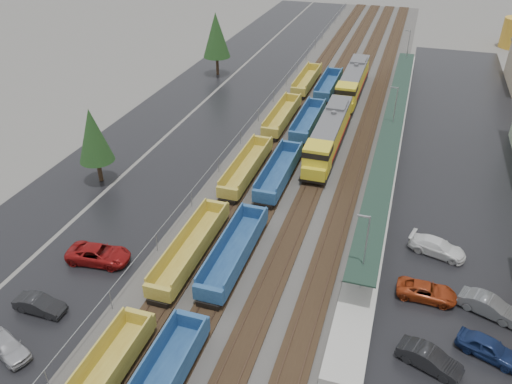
% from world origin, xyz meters
% --- Properties ---
extents(ballast_strip, '(20.00, 160.00, 0.08)m').
position_xyz_m(ballast_strip, '(0.00, 60.00, 0.04)').
color(ballast_strip, '#302D2B').
rests_on(ballast_strip, ground).
extents(trackbed, '(14.60, 160.00, 0.22)m').
position_xyz_m(trackbed, '(-0.00, 60.00, 0.16)').
color(trackbed, black).
rests_on(trackbed, ground).
extents(west_parking_lot, '(10.00, 160.00, 0.02)m').
position_xyz_m(west_parking_lot, '(-15.00, 60.00, 0.01)').
color(west_parking_lot, black).
rests_on(west_parking_lot, ground).
extents(west_road, '(9.00, 160.00, 0.02)m').
position_xyz_m(west_road, '(-25.00, 60.00, 0.01)').
color(west_road, black).
rests_on(west_road, ground).
extents(east_commuter_lot, '(16.00, 100.00, 0.02)m').
position_xyz_m(east_commuter_lot, '(19.00, 50.00, 0.01)').
color(east_commuter_lot, black).
rests_on(east_commuter_lot, ground).
extents(station_platform, '(3.00, 80.00, 8.00)m').
position_xyz_m(station_platform, '(9.50, 50.01, 0.73)').
color(station_platform, '#9E9B93').
rests_on(station_platform, ground).
extents(chainlink_fence, '(0.08, 160.04, 2.02)m').
position_xyz_m(chainlink_fence, '(-9.50, 58.44, 1.61)').
color(chainlink_fence, gray).
rests_on(chainlink_fence, ground).
extents(tree_west_near, '(3.96, 3.96, 9.00)m').
position_xyz_m(tree_west_near, '(-22.00, 30.00, 5.82)').
color(tree_west_near, '#332316').
rests_on(tree_west_near, ground).
extents(tree_west_far, '(4.84, 4.84, 11.00)m').
position_xyz_m(tree_west_far, '(-23.00, 70.00, 7.12)').
color(tree_west_far, '#332316').
rests_on(tree_west_far, ground).
extents(locomotive_lead, '(3.06, 20.13, 4.56)m').
position_xyz_m(locomotive_lead, '(2.00, 45.08, 2.43)').
color(locomotive_lead, black).
rests_on(locomotive_lead, ground).
extents(locomotive_trail, '(3.06, 20.13, 4.56)m').
position_xyz_m(locomotive_trail, '(2.00, 66.08, 2.43)').
color(locomotive_trail, black).
rests_on(locomotive_trail, ground).
extents(well_string_yellow, '(2.48, 94.60, 2.20)m').
position_xyz_m(well_string_yellow, '(-6.00, 28.19, 1.12)').
color(well_string_yellow, '#A48B2D').
rests_on(well_string_yellow, ground).
extents(well_string_blue, '(2.65, 90.20, 2.35)m').
position_xyz_m(well_string_blue, '(-2.00, 28.42, 1.16)').
color(well_string_blue, navy).
rests_on(well_string_blue, ground).
extents(parked_car_west_a, '(3.15, 4.67, 1.48)m').
position_xyz_m(parked_car_west_a, '(-14.40, 5.75, 0.74)').
color(parked_car_west_a, '#A4A4A9').
rests_on(parked_car_west_a, ground).
extents(parked_car_west_b, '(1.52, 4.31, 1.42)m').
position_xyz_m(parked_car_west_b, '(-14.95, 10.09, 0.71)').
color(parked_car_west_b, black).
rests_on(parked_car_west_b, ground).
extents(parked_car_west_c, '(3.33, 6.08, 1.62)m').
position_xyz_m(parked_car_west_c, '(-13.92, 17.05, 0.81)').
color(parked_car_west_c, maroon).
rests_on(parked_car_west_c, ground).
extents(parked_car_east_a, '(3.12, 4.91, 1.53)m').
position_xyz_m(parked_car_east_a, '(15.26, 13.96, 0.76)').
color(parked_car_east_a, black).
rests_on(parked_car_east_a, ground).
extents(parked_car_east_b, '(2.37, 4.97, 1.37)m').
position_xyz_m(parked_car_east_b, '(14.89, 21.24, 0.68)').
color(parked_car_east_b, '#953213').
rests_on(parked_car_east_b, ground).
extents(parked_car_east_c, '(3.36, 5.57, 1.51)m').
position_xyz_m(parked_car_east_c, '(15.69, 27.68, 0.76)').
color(parked_car_east_c, silver).
rests_on(parked_car_east_c, ground).
extents(parked_car_east_d, '(3.31, 4.89, 1.54)m').
position_xyz_m(parked_car_east_d, '(19.37, 16.32, 0.77)').
color(parked_car_east_d, '#15244F').
rests_on(parked_car_east_d, ground).
extents(parked_car_east_e, '(3.19, 5.01, 1.56)m').
position_xyz_m(parked_car_east_e, '(19.72, 20.87, 0.78)').
color(parked_car_east_e, '#56595B').
rests_on(parked_car_east_e, ground).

